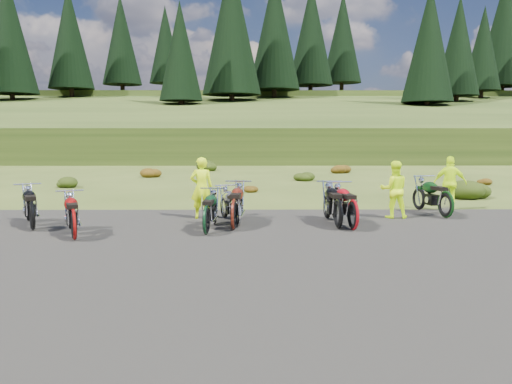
{
  "coord_description": "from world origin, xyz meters",
  "views": [
    {
      "loc": [
        -0.26,
        -12.28,
        2.51
      ],
      "look_at": [
        -0.16,
        0.75,
        0.99
      ],
      "focal_mm": 35.0,
      "sensor_mm": 36.0,
      "label": 1
    }
  ],
  "objects_px": {
    "motorcycle_0": "(33,231)",
    "motorcycle_7": "(445,219)",
    "person_middle": "(202,189)",
    "motorcycle_3": "(237,227)"
  },
  "relations": [
    {
      "from": "motorcycle_0",
      "to": "person_middle",
      "type": "relative_size",
      "value": 1.2
    },
    {
      "from": "motorcycle_3",
      "to": "person_middle",
      "type": "distance_m",
      "value": 1.92
    },
    {
      "from": "motorcycle_3",
      "to": "person_middle",
      "type": "bearing_deg",
      "value": 21.58
    },
    {
      "from": "motorcycle_0",
      "to": "motorcycle_3",
      "type": "relative_size",
      "value": 1.09
    },
    {
      "from": "motorcycle_0",
      "to": "motorcycle_7",
      "type": "bearing_deg",
      "value": -108.53
    },
    {
      "from": "motorcycle_0",
      "to": "person_middle",
      "type": "xyz_separation_m",
      "value": [
        4.2,
        1.81,
        0.91
      ]
    },
    {
      "from": "motorcycle_0",
      "to": "motorcycle_3",
      "type": "height_order",
      "value": "motorcycle_0"
    },
    {
      "from": "motorcycle_0",
      "to": "motorcycle_7",
      "type": "height_order",
      "value": "motorcycle_7"
    },
    {
      "from": "motorcycle_7",
      "to": "person_middle",
      "type": "xyz_separation_m",
      "value": [
        -7.23,
        -0.01,
        0.91
      ]
    },
    {
      "from": "motorcycle_0",
      "to": "motorcycle_7",
      "type": "xyz_separation_m",
      "value": [
        11.43,
        1.83,
        0.0
      ]
    }
  ]
}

